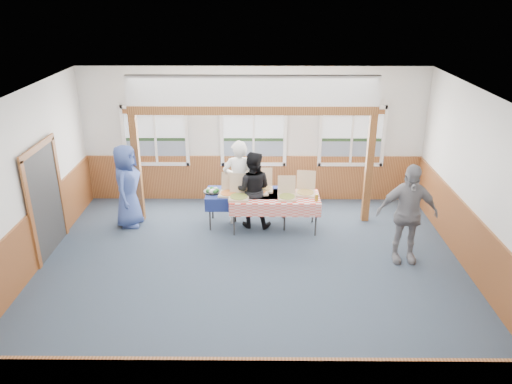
# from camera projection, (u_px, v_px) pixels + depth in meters

# --- Properties ---
(floor) EXTENTS (8.00, 8.00, 0.00)m
(floor) POSITION_uv_depth(u_px,v_px,m) (251.00, 274.00, 9.07)
(floor) COLOR #2B3A46
(floor) RESTS_ON ground
(ceiling) EXTENTS (8.00, 8.00, 0.00)m
(ceiling) POSITION_uv_depth(u_px,v_px,m) (251.00, 100.00, 7.84)
(ceiling) COLOR white
(ceiling) RESTS_ON wall_back
(wall_back) EXTENTS (8.00, 0.00, 8.00)m
(wall_back) POSITION_uv_depth(u_px,v_px,m) (253.00, 136.00, 11.69)
(wall_back) COLOR silver
(wall_back) RESTS_ON floor
(wall_front) EXTENTS (8.00, 0.00, 8.00)m
(wall_front) POSITION_uv_depth(u_px,v_px,m) (245.00, 322.00, 5.23)
(wall_front) COLOR silver
(wall_front) RESTS_ON floor
(wall_left) EXTENTS (0.00, 8.00, 8.00)m
(wall_left) POSITION_uv_depth(u_px,v_px,m) (16.00, 193.00, 8.49)
(wall_left) COLOR silver
(wall_left) RESTS_ON floor
(wall_right) EXTENTS (0.00, 8.00, 8.00)m
(wall_right) POSITION_uv_depth(u_px,v_px,m) (487.00, 194.00, 8.43)
(wall_right) COLOR silver
(wall_right) RESTS_ON floor
(wainscot_back) EXTENTS (7.98, 0.05, 1.10)m
(wainscot_back) POSITION_uv_depth(u_px,v_px,m) (254.00, 178.00, 12.07)
(wainscot_back) COLOR brown
(wainscot_back) RESTS_ON floor
(wainscot_left) EXTENTS (0.05, 6.98, 1.10)m
(wainscot_left) POSITION_uv_depth(u_px,v_px,m) (29.00, 247.00, 8.89)
(wainscot_left) COLOR brown
(wainscot_left) RESTS_ON floor
(wainscot_right) EXTENTS (0.05, 6.98, 1.10)m
(wainscot_right) POSITION_uv_depth(u_px,v_px,m) (475.00, 249.00, 8.83)
(wainscot_right) COLOR brown
(wainscot_right) RESTS_ON floor
(cased_opening) EXTENTS (0.06, 1.30, 2.10)m
(cased_opening) POSITION_uv_depth(u_px,v_px,m) (45.00, 201.00, 9.53)
(cased_opening) COLOR #2F2F2F
(cased_opening) RESTS_ON wall_left
(window_left) EXTENTS (1.56, 0.10, 1.46)m
(window_left) POSITION_uv_depth(u_px,v_px,m) (155.00, 133.00, 11.63)
(window_left) COLOR white
(window_left) RESTS_ON wall_back
(window_mid) EXTENTS (1.56, 0.10, 1.46)m
(window_mid) POSITION_uv_depth(u_px,v_px,m) (253.00, 133.00, 11.62)
(window_mid) COLOR white
(window_mid) RESTS_ON wall_back
(window_right) EXTENTS (1.56, 0.10, 1.46)m
(window_right) POSITION_uv_depth(u_px,v_px,m) (352.00, 133.00, 11.60)
(window_right) COLOR white
(window_right) RESTS_ON wall_back
(post_left) EXTENTS (0.15, 0.15, 2.40)m
(post_left) POSITION_uv_depth(u_px,v_px,m) (137.00, 169.00, 10.75)
(post_left) COLOR #603415
(post_left) RESTS_ON floor
(post_right) EXTENTS (0.15, 0.15, 2.40)m
(post_right) POSITION_uv_depth(u_px,v_px,m) (369.00, 169.00, 10.71)
(post_right) COLOR #603415
(post_right) RESTS_ON floor
(cross_beam) EXTENTS (5.15, 0.18, 0.18)m
(cross_beam) POSITION_uv_depth(u_px,v_px,m) (253.00, 110.00, 10.24)
(cross_beam) COLOR #603415
(cross_beam) RESTS_ON post_left
(table_left) EXTENTS (1.93, 1.48, 0.76)m
(table_left) POSITION_uv_depth(u_px,v_px,m) (247.00, 195.00, 10.71)
(table_left) COLOR #2F2F2F
(table_left) RESTS_ON floor
(table_right) EXTENTS (1.89, 0.86, 0.76)m
(table_right) POSITION_uv_depth(u_px,v_px,m) (275.00, 199.00, 10.51)
(table_right) COLOR #2F2F2F
(table_right) RESTS_ON floor
(pizza_box_a) EXTENTS (0.43, 0.51, 0.41)m
(pizza_box_a) POSITION_uv_depth(u_px,v_px,m) (229.00, 191.00, 10.56)
(pizza_box_a) COLOR #CBAD87
(pizza_box_a) RESTS_ON table_left
(pizza_box_b) EXTENTS (0.39, 0.48, 0.42)m
(pizza_box_b) POSITION_uv_depth(u_px,v_px,m) (264.00, 187.00, 10.80)
(pizza_box_b) COLOR #CBAD87
(pizza_box_b) RESTS_ON table_left
(pizza_box_c) EXTENTS (0.43, 0.52, 0.45)m
(pizza_box_c) POSITION_uv_depth(u_px,v_px,m) (239.00, 195.00, 10.38)
(pizza_box_c) COLOR #CBAD87
(pizza_box_c) RESTS_ON table_right
(pizza_box_d) EXTENTS (0.45, 0.52, 0.41)m
(pizza_box_d) POSITION_uv_depth(u_px,v_px,m) (258.00, 190.00, 10.64)
(pizza_box_d) COLOR #CBAD87
(pizza_box_d) RESTS_ON table_right
(pizza_box_e) EXTENTS (0.38, 0.46, 0.41)m
(pizza_box_e) POSITION_uv_depth(u_px,v_px,m) (287.00, 195.00, 10.39)
(pizza_box_e) COLOR #CBAD87
(pizza_box_e) RESTS_ON table_right
(pizza_box_f) EXTENTS (0.46, 0.54, 0.44)m
(pizza_box_f) POSITION_uv_depth(u_px,v_px,m) (305.00, 191.00, 10.59)
(pizza_box_f) COLOR #CBAD87
(pizza_box_f) RESTS_ON table_right
(veggie_tray) EXTENTS (0.38, 0.38, 0.09)m
(veggie_tray) POSITION_uv_depth(u_px,v_px,m) (212.00, 191.00, 10.68)
(veggie_tray) COLOR black
(veggie_tray) RESTS_ON table_left
(drink_glass) EXTENTS (0.07, 0.07, 0.15)m
(drink_glass) POSITION_uv_depth(u_px,v_px,m) (317.00, 198.00, 10.22)
(drink_glass) COLOR #9E751A
(drink_glass) RESTS_ON table_right
(woman_white) EXTENTS (0.70, 0.47, 1.89)m
(woman_white) POSITION_uv_depth(u_px,v_px,m) (239.00, 183.00, 10.69)
(woman_white) COLOR white
(woman_white) RESTS_ON floor
(woman_black) EXTENTS (0.89, 0.74, 1.68)m
(woman_black) POSITION_uv_depth(u_px,v_px,m) (253.00, 190.00, 10.60)
(woman_black) COLOR black
(woman_black) RESTS_ON floor
(man_blue) EXTENTS (0.66, 0.94, 1.82)m
(man_blue) POSITION_uv_depth(u_px,v_px,m) (127.00, 186.00, 10.62)
(man_blue) COLOR #3C5197
(man_blue) RESTS_ON floor
(person_grey) EXTENTS (1.13, 0.48, 1.93)m
(person_grey) POSITION_uv_depth(u_px,v_px,m) (407.00, 214.00, 9.19)
(person_grey) COLOR gray
(person_grey) RESTS_ON floor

